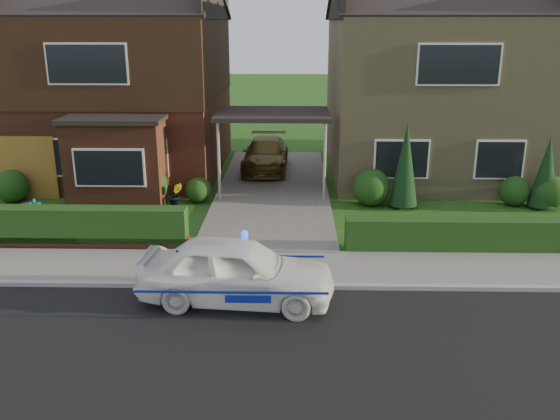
{
  "coord_description": "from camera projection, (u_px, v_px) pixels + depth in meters",
  "views": [
    {
      "loc": [
        0.71,
        -8.95,
        5.66
      ],
      "look_at": [
        0.41,
        3.5,
        1.7
      ],
      "focal_mm": 38.0,
      "sensor_mm": 36.0,
      "label": 1
    }
  ],
  "objects": [
    {
      "name": "ground",
      "position": [
        251.0,
        364.0,
        10.26
      ],
      "size": [
        120.0,
        120.0,
        0.0
      ],
      "primitive_type": "plane",
      "color": "#214913",
      "rests_on": "ground"
    },
    {
      "name": "road",
      "position": [
        251.0,
        364.0,
        10.26
      ],
      "size": [
        60.0,
        6.0,
        0.02
      ],
      "primitive_type": "cube",
      "color": "black",
      "rests_on": "ground"
    },
    {
      "name": "kerb",
      "position": [
        261.0,
        286.0,
        13.15
      ],
      "size": [
        60.0,
        0.16,
        0.12
      ],
      "primitive_type": "cube",
      "color": "#9E9993",
      "rests_on": "ground"
    },
    {
      "name": "sidewalk",
      "position": [
        263.0,
        268.0,
        14.15
      ],
      "size": [
        60.0,
        2.0,
        0.1
      ],
      "primitive_type": "cube",
      "color": "slate",
      "rests_on": "ground"
    },
    {
      "name": "driveway",
      "position": [
        273.0,
        190.0,
        20.72
      ],
      "size": [
        3.8,
        12.0,
        0.12
      ],
      "primitive_type": "cube",
      "color": "#666059",
      "rests_on": "ground"
    },
    {
      "name": "house_left",
      "position": [
        123.0,
        73.0,
        22.48
      ],
      "size": [
        7.5,
        9.53,
        7.25
      ],
      "color": "brown",
      "rests_on": "ground"
    },
    {
      "name": "house_right",
      "position": [
        429.0,
        77.0,
        22.35
      ],
      "size": [
        7.5,
        8.06,
        7.25
      ],
      "color": "#96835C",
      "rests_on": "ground"
    },
    {
      "name": "carport_link",
      "position": [
        273.0,
        116.0,
        19.89
      ],
      "size": [
        3.8,
        3.0,
        2.77
      ],
      "color": "black",
      "rests_on": "ground"
    },
    {
      "name": "garage_door",
      "position": [
        24.0,
        168.0,
        19.61
      ],
      "size": [
        2.2,
        0.1,
        2.1
      ],
      "primitive_type": "cube",
      "color": "brown",
      "rests_on": "ground"
    },
    {
      "name": "dwarf_wall",
      "position": [
        43.0,
        243.0,
        15.38
      ],
      "size": [
        7.7,
        0.25,
        0.36
      ],
      "primitive_type": "cube",
      "color": "brown",
      "rests_on": "ground"
    },
    {
      "name": "hedge_left",
      "position": [
        46.0,
        247.0,
        15.58
      ],
      "size": [
        7.5,
        0.55,
        0.9
      ],
      "primitive_type": "cube",
      "color": "#123711",
      "rests_on": "ground"
    },
    {
      "name": "hedge_right",
      "position": [
        491.0,
        252.0,
        15.23
      ],
      "size": [
        7.5,
        0.55,
        0.8
      ],
      "primitive_type": "cube",
      "color": "#123711",
      "rests_on": "ground"
    },
    {
      "name": "shrub_left_far",
      "position": [
        12.0,
        186.0,
        19.34
      ],
      "size": [
        1.08,
        1.08,
        1.08
      ],
      "primitive_type": "sphere",
      "color": "#123711",
      "rests_on": "ground"
    },
    {
      "name": "shrub_left_mid",
      "position": [
        147.0,
        185.0,
        19.01
      ],
      "size": [
        1.32,
        1.32,
        1.32
      ],
      "primitive_type": "sphere",
      "color": "#123711",
      "rests_on": "ground"
    },
    {
      "name": "shrub_left_near",
      "position": [
        198.0,
        190.0,
        19.33
      ],
      "size": [
        0.84,
        0.84,
        0.84
      ],
      "primitive_type": "sphere",
      "color": "#123711",
      "rests_on": "ground"
    },
    {
      "name": "shrub_right_near",
      "position": [
        371.0,
        187.0,
        18.96
      ],
      "size": [
        1.2,
        1.2,
        1.2
      ],
      "primitive_type": "sphere",
      "color": "#123711",
      "rests_on": "ground"
    },
    {
      "name": "shrub_right_mid",
      "position": [
        514.0,
        191.0,
        18.99
      ],
      "size": [
        0.96,
        0.96,
        0.96
      ],
      "primitive_type": "sphere",
      "color": "#123711",
      "rests_on": "ground"
    },
    {
      "name": "shrub_right_far",
      "position": [
        550.0,
        192.0,
        18.66
      ],
      "size": [
        1.08,
        1.08,
        1.08
      ],
      "primitive_type": "sphere",
      "color": "#123711",
      "rests_on": "ground"
    },
    {
      "name": "conifer_a",
      "position": [
        405.0,
        168.0,
        18.54
      ],
      "size": [
        0.9,
        0.9,
        2.6
      ],
      "primitive_type": "cone",
      "color": "black",
      "rests_on": "ground"
    },
    {
      "name": "conifer_b",
      "position": [
        546.0,
        175.0,
        18.5
      ],
      "size": [
        0.9,
        0.9,
        2.2
      ],
      "primitive_type": "cone",
      "color": "black",
      "rests_on": "ground"
    },
    {
      "name": "police_car",
      "position": [
        236.0,
        271.0,
        12.35
      ],
      "size": [
        3.76,
        4.22,
        1.56
      ],
      "rotation": [
        0.0,
        0.0,
        1.48
      ],
      "color": "white",
      "rests_on": "ground"
    },
    {
      "name": "driveway_car",
      "position": [
        266.0,
        154.0,
        23.13
      ],
      "size": [
        1.76,
        4.17,
        1.2
      ],
      "primitive_type": "imported",
      "rotation": [
        0.0,
        0.0,
        -0.02
      ],
      "color": "brown",
      "rests_on": "driveway"
    },
    {
      "name": "potted_plant_a",
      "position": [
        35.0,
        213.0,
        17.15
      ],
      "size": [
        0.47,
        0.39,
        0.77
      ],
      "primitive_type": "imported",
      "rotation": [
        0.0,
        0.0,
        0.35
      ],
      "color": "gray",
      "rests_on": "ground"
    },
    {
      "name": "potted_plant_b",
      "position": [
        176.0,
        196.0,
        18.78
      ],
      "size": [
        0.54,
        0.49,
        0.8
      ],
      "primitive_type": "imported",
      "rotation": [
        0.0,
        0.0,
        0.35
      ],
      "color": "gray",
      "rests_on": "ground"
    },
    {
      "name": "potted_plant_c",
      "position": [
        28.0,
        217.0,
        16.81
      ],
      "size": [
        0.56,
        0.56,
        0.77
      ],
      "primitive_type": "imported",
      "rotation": [
        0.0,
        0.0,
        1.19
      ],
      "color": "gray",
      "rests_on": "ground"
    }
  ]
}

